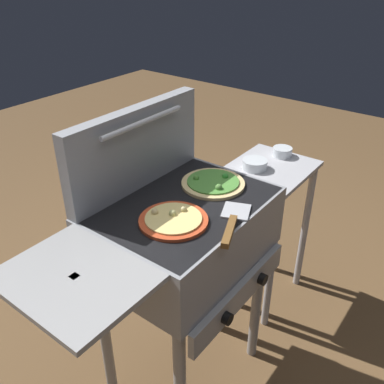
{
  "coord_description": "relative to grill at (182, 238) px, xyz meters",
  "views": [
    {
      "loc": [
        -0.98,
        -0.78,
        1.67
      ],
      "look_at": [
        0.05,
        0.0,
        0.92
      ],
      "focal_mm": 39.2,
      "sensor_mm": 36.0,
      "label": 1
    }
  ],
  "objects": [
    {
      "name": "topping_bowl_near",
      "position": [
        0.62,
        0.06,
        0.04
      ],
      "size": [
        0.12,
        0.12,
        0.04
      ],
      "color": "silver",
      "rests_on": "prep_table"
    },
    {
      "name": "spatula",
      "position": [
        0.0,
        -0.2,
        0.15
      ],
      "size": [
        0.26,
        0.15,
        0.02
      ],
      "color": "#B7BABF",
      "rests_on": "grill"
    },
    {
      "name": "pizza_veggie",
      "position": [
        0.18,
        -0.01,
        0.15
      ],
      "size": [
        0.24,
        0.24,
        0.04
      ],
      "color": "#E0C17F",
      "rests_on": "grill"
    },
    {
      "name": "pizza_cheese",
      "position": [
        -0.1,
        -0.04,
        0.15
      ],
      "size": [
        0.23,
        0.23,
        0.03
      ],
      "color": "#C64723",
      "rests_on": "grill"
    },
    {
      "name": "grill_lid_open",
      "position": [
        0.01,
        0.22,
        0.3
      ],
      "size": [
        0.63,
        0.08,
        0.3
      ],
      "color": "gray",
      "rests_on": "grill"
    },
    {
      "name": "prep_table",
      "position": [
        0.67,
        0.0,
        -0.21
      ],
      "size": [
        0.44,
        0.36,
        0.77
      ],
      "color": "#B2B2B7",
      "rests_on": "ground_plane"
    },
    {
      "name": "topping_bowl_far",
      "position": [
        0.83,
        0.02,
        0.04
      ],
      "size": [
        0.1,
        0.1,
        0.04
      ],
      "color": "silver",
      "rests_on": "prep_table"
    },
    {
      "name": "ground_plane",
      "position": [
        0.01,
        0.0,
        -0.76
      ],
      "size": [
        8.0,
        8.0,
        0.0
      ],
      "primitive_type": "plane",
      "color": "brown"
    },
    {
      "name": "grill",
      "position": [
        0.0,
        0.0,
        0.0
      ],
      "size": [
        0.96,
        0.53,
        0.9
      ],
      "color": "gray",
      "rests_on": "ground_plane"
    }
  ]
}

